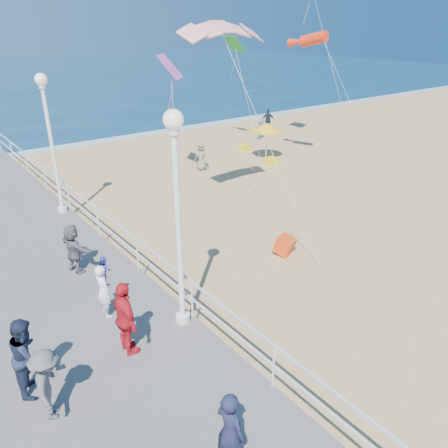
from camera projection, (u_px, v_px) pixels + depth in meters
ground at (322, 269)px, 14.25m from camera, size 160.00×160.00×0.00m
surf_line at (85, 144)px, 29.03m from camera, size 160.00×1.20×0.04m
boardwalk at (104, 363)px, 10.03m from camera, size 5.00×44.00×0.40m
railing at (192, 289)px, 10.94m from camera, size 0.05×42.00×0.55m
lamp_post_mid at (177, 202)px, 9.77m from camera, size 0.44×0.44×5.32m
lamp_post_far at (50, 131)px, 16.26m from camera, size 0.44×0.44×5.32m
woman_holding_toddler at (103, 291)px, 11.07m from camera, size 0.38×0.55×1.47m
toddler_held at (104, 270)px, 11.05m from camera, size 0.30×0.38×0.75m
spectator_0 at (230, 432)px, 7.13m from camera, size 0.44×0.63×1.65m
spectator_2 at (48, 384)px, 8.16m from camera, size 0.87×1.12×1.53m
spectator_3 at (126, 319)px, 9.72m from camera, size 0.49×1.09×1.83m
spectator_5 at (74, 249)px, 13.08m from camera, size 0.77×1.49×1.53m
spectator_7 at (28, 355)px, 8.74m from camera, size 0.92×1.02×1.72m
beach_walker_a at (260, 129)px, 29.90m from camera, size 1.06×0.83×1.43m
beach_walker_b at (268, 120)px, 32.31m from camera, size 0.94×0.95×1.61m
beach_walker_c at (201, 157)px, 23.63m from camera, size 0.80×0.85×1.47m
box_kite at (285, 247)px, 15.04m from camera, size 0.75×0.85×0.74m
beach_umbrella at (267, 127)px, 24.96m from camera, size 1.90×1.90×2.14m
beach_chair_left at (245, 147)px, 27.53m from camera, size 0.55×0.55×0.40m
beach_chair_right at (272, 161)px, 24.78m from camera, size 0.55×0.55×0.40m
kite_parafoil at (223, 27)px, 15.19m from camera, size 3.42×0.94×0.65m
kite_windsock at (314, 39)px, 21.69m from camera, size 0.96×2.40×1.02m
kite_diamond_pink at (170, 66)px, 19.85m from camera, size 1.59×1.60×1.05m
kite_diamond_green at (234, 44)px, 26.11m from camera, size 0.95×1.29×0.90m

